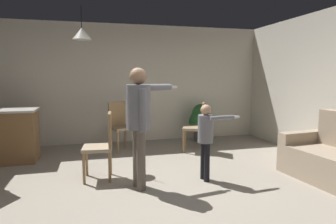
{
  "coord_description": "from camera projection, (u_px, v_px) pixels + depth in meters",
  "views": [
    {
      "loc": [
        -0.83,
        -3.58,
        1.53
      ],
      "look_at": [
        0.24,
        0.57,
        1.0
      ],
      "focal_mm": 30.99,
      "sensor_mm": 36.0,
      "label": 1
    }
  ],
  "objects": [
    {
      "name": "ground",
      "position": [
        161.0,
        192.0,
        3.84
      ],
      "size": [
        7.68,
        7.68,
        0.0
      ],
      "primitive_type": "plane",
      "color": "#9E9384"
    },
    {
      "name": "wall_back",
      "position": [
        130.0,
        84.0,
        6.74
      ],
      "size": [
        6.4,
        0.1,
        2.7
      ],
      "primitive_type": "cube",
      "color": "silver",
      "rests_on": "ground"
    },
    {
      "name": "kitchen_counter",
      "position": [
        0.0,
        136.0,
        5.12
      ],
      "size": [
        1.26,
        0.66,
        0.95
      ],
      "color": "olive",
      "rests_on": "ground"
    },
    {
      "name": "person_adult",
      "position": [
        140.0,
        115.0,
        3.88
      ],
      "size": [
        0.78,
        0.56,
        1.64
      ],
      "rotation": [
        0.0,
        0.0,
        -1.42
      ],
      "color": "#60564C",
      "rests_on": "ground"
    },
    {
      "name": "person_child",
      "position": [
        206.0,
        134.0,
        4.21
      ],
      "size": [
        0.6,
        0.33,
        1.13
      ],
      "rotation": [
        0.0,
        0.0,
        -1.48
      ],
      "color": "black",
      "rests_on": "ground"
    },
    {
      "name": "dining_chair_by_counter",
      "position": [
        102.0,
        143.0,
        4.29
      ],
      "size": [
        0.46,
        0.46,
        1.0
      ],
      "rotation": [
        0.0,
        0.0,
        1.48
      ],
      "color": "#99754C",
      "rests_on": "ground"
    },
    {
      "name": "dining_chair_near_wall",
      "position": [
        120.0,
        124.0,
        5.98
      ],
      "size": [
        0.55,
        0.55,
        1.0
      ],
      "rotation": [
        0.0,
        0.0,
        3.53
      ],
      "color": "#99754C",
      "rests_on": "ground"
    },
    {
      "name": "dining_chair_centre_back",
      "position": [
        197.0,
        125.0,
        5.89
      ],
      "size": [
        0.55,
        0.55,
        1.0
      ],
      "rotation": [
        0.0,
        0.0,
        1.16
      ],
      "color": "#99754C",
      "rests_on": "ground"
    },
    {
      "name": "potted_plant_corner",
      "position": [
        201.0,
        121.0,
        6.85
      ],
      "size": [
        0.58,
        0.58,
        0.88
      ],
      "color": "#4C4742",
      "rests_on": "ground"
    },
    {
      "name": "ceiling_light_pendant",
      "position": [
        82.0,
        34.0,
        4.92
      ],
      "size": [
        0.32,
        0.32,
        0.55
      ],
      "color": "silver"
    }
  ]
}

